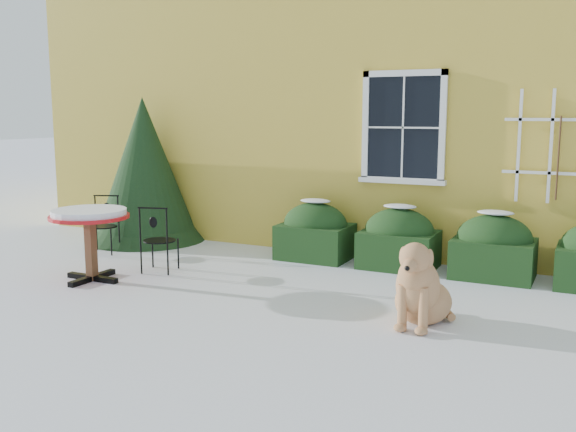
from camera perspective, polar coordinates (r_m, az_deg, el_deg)
The scene contains 8 objects.
ground at distance 7.43m, azimuth -3.42°, elevation -7.99°, with size 80.00×80.00×0.00m, color white.
house at distance 13.67m, azimuth 11.43°, elevation 13.32°, with size 12.40×8.40×6.40m.
hedge_row at distance 9.09m, azimuth 13.77°, elevation -2.42°, with size 4.95×0.80×0.91m.
evergreen_shrub at distance 11.28m, azimuth -12.59°, elevation 2.84°, with size 2.02×2.02×2.45m.
bistro_table at distance 8.73m, azimuth -17.23°, elevation -0.45°, with size 1.02×1.02×0.95m.
patio_chair_near at distance 9.03m, azimuth -11.46°, elevation -2.02°, with size 0.51×0.50×0.93m.
patio_chair_far at distance 10.52m, azimuth -16.04°, elevation -0.71°, with size 0.52×0.51×0.90m.
dog at distance 6.80m, azimuth 11.64°, elevation -6.49°, with size 0.64×1.04×0.94m.
Camera 1 is at (3.51, -6.17, 2.19)m, focal length 40.00 mm.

